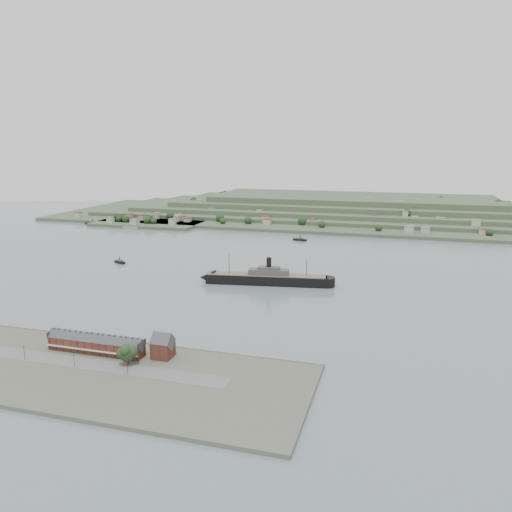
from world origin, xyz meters
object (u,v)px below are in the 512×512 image
(terrace_row, at_px, (96,344))
(gabled_building, at_px, (163,346))
(steamship, at_px, (263,278))
(fig_tree, at_px, (127,353))
(tugboat, at_px, (120,262))

(terrace_row, height_order, gabled_building, gabled_building)
(gabled_building, distance_m, steamship, 157.25)
(gabled_building, bearing_deg, fig_tree, -133.14)
(steamship, relative_size, tugboat, 8.09)
(gabled_building, height_order, fig_tree, gabled_building)
(gabled_building, height_order, steamship, steamship)
(gabled_building, xyz_separation_m, tugboat, (-140.35, 188.17, -6.72))
(terrace_row, distance_m, gabled_building, 37.74)
(terrace_row, xyz_separation_m, steamship, (48.13, 160.88, -1.92))
(terrace_row, xyz_separation_m, tugboat, (-102.85, 192.19, -5.37))
(steamship, distance_m, fig_tree, 172.31)
(steamship, relative_size, fig_tree, 9.88)
(steamship, bearing_deg, fig_tree, -97.86)
(gabled_building, xyz_separation_m, fig_tree, (-12.92, -13.79, 0.66))
(terrace_row, height_order, tugboat, terrace_row)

